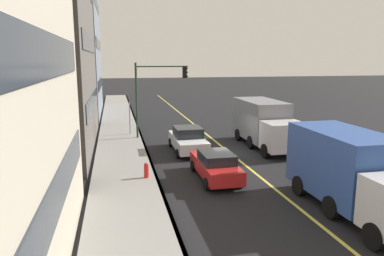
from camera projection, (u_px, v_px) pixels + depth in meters
name	position (u px, v px, depth m)	size (l,w,h in m)	color
ground	(228.00, 152.00, 24.37)	(200.00, 200.00, 0.00)	black
sidewalk_slab	(123.00, 157.00, 22.90)	(80.00, 3.39, 0.15)	gray
curb_edge	(148.00, 155.00, 23.23)	(80.00, 0.16, 0.15)	slate
lane_stripe_center	(228.00, 152.00, 24.36)	(80.00, 0.16, 0.01)	#D8CC4C
car_white	(188.00, 140.00, 24.34)	(4.79, 2.11, 1.67)	silver
car_red	(215.00, 165.00, 18.69)	(4.60, 1.89, 1.48)	red
truck_blue	(353.00, 171.00, 14.58)	(7.20, 2.67, 3.20)	silver
truck_gray	(265.00, 123.00, 25.70)	(7.45, 2.66, 3.21)	silver
traffic_light_mast	(156.00, 87.00, 27.73)	(0.28, 4.10, 5.90)	#1E3823
street_sign_post	(130.00, 116.00, 29.20)	(0.60, 0.08, 2.78)	slate
fire_hydrant	(146.00, 172.00, 18.55)	(0.24, 0.24, 0.94)	red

